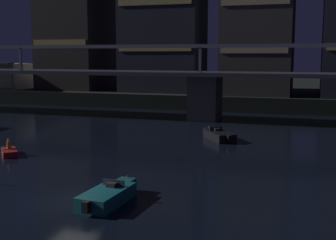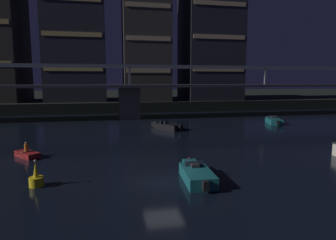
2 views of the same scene
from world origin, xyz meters
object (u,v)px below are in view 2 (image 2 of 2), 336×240
object	(u,v)px
river_bridge	(129,93)
tower_west_tall	(74,20)
tower_east_tall	(210,25)
channel_buoy	(36,179)
tower_central	(146,25)
speedboat_near_right	(274,121)
speedboat_near_center	(196,174)
dinghy_with_paddler	(27,154)
speedboat_mid_left	(167,126)

from	to	relation	value
river_bridge	tower_west_tall	xyz separation A→B (m)	(-10.41, 14.87, 14.98)
tower_east_tall	tower_west_tall	bearing A→B (deg)	-179.10
tower_east_tall	channel_buoy	xyz separation A→B (m)	(-28.46, -48.23, -19.27)
tower_central	speedboat_near_right	bearing A→B (deg)	-55.35
tower_central	tower_east_tall	distance (m)	15.63
speedboat_near_center	dinghy_with_paddler	world-z (taller)	dinghy_with_paddler
speedboat_near_center	speedboat_near_right	bearing A→B (deg)	49.27
channel_buoy	speedboat_mid_left	bearing A→B (deg)	57.82
river_bridge	speedboat_near_center	distance (m)	34.19
channel_buoy	dinghy_with_paddler	xyz separation A→B (m)	(-2.56, 7.78, -0.20)
river_bridge	speedboat_near_right	bearing A→B (deg)	-26.77
speedboat_mid_left	speedboat_near_center	bearing A→B (deg)	-95.66
tower_west_tall	tower_east_tall	size ratio (longest dim) A/B	0.99
speedboat_near_center	speedboat_mid_left	bearing A→B (deg)	84.34
channel_buoy	dinghy_with_paddler	bearing A→B (deg)	108.20
river_bridge	channel_buoy	distance (m)	34.12
tower_central	speedboat_near_center	size ratio (longest dim) A/B	6.42
river_bridge	dinghy_with_paddler	xyz separation A→B (m)	(-10.67, -25.09, -4.33)
river_bridge	channel_buoy	world-z (taller)	river_bridge
speedboat_mid_left	dinghy_with_paddler	size ratio (longest dim) A/B	1.76
tower_central	dinghy_with_paddler	xyz separation A→B (m)	(-15.51, -38.75, -18.53)
tower_west_tall	speedboat_mid_left	world-z (taller)	tower_west_tall
speedboat_near_right	channel_buoy	size ratio (longest dim) A/B	2.94
speedboat_near_center	speedboat_mid_left	distance (m)	20.89
speedboat_near_right	speedboat_mid_left	distance (m)	17.67
tower_west_tall	channel_buoy	world-z (taller)	tower_west_tall
channel_buoy	speedboat_near_center	bearing A→B (deg)	-5.32
channel_buoy	dinghy_with_paddler	size ratio (longest dim) A/B	0.66
tower_east_tall	speedboat_mid_left	xyz separation A→B (m)	(-15.99, -28.42, -19.33)
tower_west_tall	tower_east_tall	world-z (taller)	tower_east_tall
tower_central	tower_east_tall	world-z (taller)	tower_east_tall
river_bridge	tower_east_tall	xyz separation A→B (m)	(20.35, 15.35, 15.14)
river_bridge	speedboat_mid_left	distance (m)	14.40
speedboat_near_center	channel_buoy	xyz separation A→B (m)	(-10.41, 0.97, 0.06)
speedboat_mid_left	dinghy_with_paddler	bearing A→B (deg)	-141.32
speedboat_near_center	dinghy_with_paddler	distance (m)	15.65
tower_east_tall	river_bridge	bearing A→B (deg)	-142.97
tower_central	channel_buoy	world-z (taller)	tower_central
tower_east_tall	dinghy_with_paddler	world-z (taller)	tower_east_tall
speedboat_mid_left	river_bridge	bearing A→B (deg)	108.44
channel_buoy	tower_east_tall	bearing A→B (deg)	59.46
river_bridge	speedboat_near_right	size ratio (longest dim) A/B	20.37
tower_east_tall	channel_buoy	distance (m)	59.23
speedboat_mid_left	channel_buoy	world-z (taller)	channel_buoy
tower_east_tall	speedboat_near_center	bearing A→B (deg)	-110.15
speedboat_near_right	speedboat_mid_left	bearing A→B (deg)	-173.48
tower_west_tall	speedboat_mid_left	distance (m)	36.96
tower_west_tall	tower_east_tall	bearing A→B (deg)	0.90
tower_central	speedboat_near_center	world-z (taller)	tower_central
tower_west_tall	tower_central	bearing A→B (deg)	-4.55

